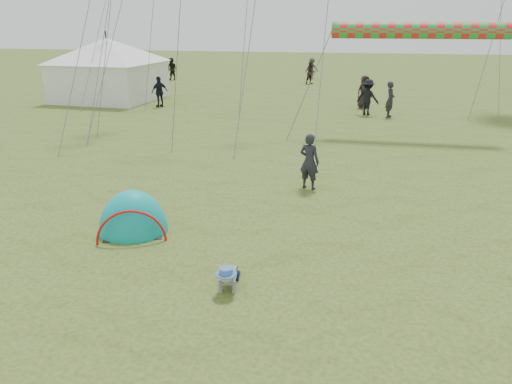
% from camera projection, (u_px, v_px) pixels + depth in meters
% --- Properties ---
extents(ground, '(140.00, 140.00, 0.00)m').
position_uv_depth(ground, '(230.00, 302.00, 8.58)').
color(ground, '#2E5017').
extents(crawling_toddler, '(0.53, 0.72, 0.53)m').
position_uv_depth(crawling_toddler, '(228.00, 276.00, 8.91)').
color(crawling_toddler, black).
rests_on(crawling_toddler, ground).
extents(popup_tent, '(1.89, 1.73, 2.01)m').
position_uv_depth(popup_tent, '(134.00, 232.00, 11.39)').
color(popup_tent, '#0F868E').
rests_on(popup_tent, ground).
extents(standing_adult, '(0.68, 0.56, 1.60)m').
position_uv_depth(standing_adult, '(309.00, 162.00, 14.08)').
color(standing_adult, '#202129').
rests_on(standing_adult, ground).
extents(event_marquee, '(5.97, 5.97, 3.87)m').
position_uv_depth(event_marquee, '(109.00, 67.00, 29.61)').
color(event_marquee, white).
rests_on(event_marquee, ground).
extents(crowd_person_1, '(0.97, 0.83, 1.74)m').
position_uv_depth(crowd_person_1, '(172.00, 69.00, 39.86)').
color(crowd_person_1, black).
rests_on(crowd_person_1, ground).
extents(crowd_person_2, '(0.92, 1.02, 1.67)m').
position_uv_depth(crowd_person_2, '(160.00, 92.00, 27.55)').
color(crowd_person_2, black).
rests_on(crowd_person_2, ground).
extents(crowd_person_3, '(1.32, 1.07, 1.79)m').
position_uv_depth(crowd_person_3, '(368.00, 97.00, 25.18)').
color(crowd_person_3, black).
rests_on(crowd_person_3, ground).
extents(crowd_person_5, '(1.59, 1.42, 1.75)m').
position_uv_depth(crowd_person_5, '(63.00, 86.00, 29.80)').
color(crowd_person_5, '#19252F').
rests_on(crowd_person_5, ground).
extents(crowd_person_6, '(0.41, 0.60, 1.58)m').
position_uv_depth(crowd_person_6, '(64.00, 79.00, 33.92)').
color(crowd_person_6, black).
rests_on(crowd_person_6, ground).
extents(crowd_person_7, '(1.00, 0.96, 1.62)m').
position_uv_depth(crowd_person_7, '(311.00, 73.00, 37.48)').
color(crowd_person_7, '#2E211C').
rests_on(crowd_person_7, ground).
extents(crowd_person_9, '(1.22, 0.95, 1.66)m').
position_uv_depth(crowd_person_9, '(312.00, 68.00, 40.84)').
color(crowd_person_9, '#323136').
rests_on(crowd_person_9, ground).
extents(crowd_person_10, '(1.02, 0.90, 1.76)m').
position_uv_depth(crowd_person_10, '(364.00, 92.00, 27.15)').
color(crowd_person_10, black).
rests_on(crowd_person_10, ground).
extents(crowd_person_12, '(0.53, 0.70, 1.75)m').
position_uv_depth(crowd_person_12, '(390.00, 99.00, 24.58)').
color(crowd_person_12, black).
rests_on(crowd_person_12, ground).
extents(rainbow_tube_kite, '(6.82, 0.64, 0.64)m').
position_uv_depth(rainbow_tube_kite, '(419.00, 31.00, 19.63)').
color(rainbow_tube_kite, red).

